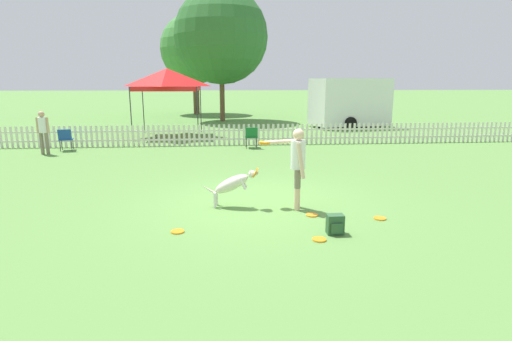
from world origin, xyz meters
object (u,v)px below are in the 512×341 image
at_px(folding_chair_center, 251,136).
at_px(leaping_dog, 233,184).
at_px(handler_person, 296,160).
at_px(backpack_on_grass, 335,224).
at_px(tree_right_grove, 221,37).
at_px(frisbee_midfield, 380,218).
at_px(folding_chair_blue_left, 66,138).
at_px(tree_left_grove, 195,49).
at_px(frisbee_near_dog, 178,232).
at_px(spectator_standing, 43,129).
at_px(frisbee_far_scatter, 312,215).
at_px(canopy_tent_main, 167,80).
at_px(equipment_trailer, 349,102).
at_px(frisbee_near_handler, 319,239).

bearing_deg(folding_chair_center, leaping_dog, 83.84).
bearing_deg(handler_person, backpack_on_grass, -154.28).
relative_size(backpack_on_grass, tree_right_grove, 0.04).
relative_size(leaping_dog, frisbee_midfield, 5.30).
relative_size(leaping_dog, folding_chair_center, 1.49).
relative_size(folding_chair_blue_left, tree_left_grove, 0.11).
relative_size(frisbee_near_dog, backpack_on_grass, 0.68).
relative_size(handler_person, folding_chair_blue_left, 1.98).
height_order(folding_chair_blue_left, spectator_standing, spectator_standing).
bearing_deg(spectator_standing, folding_chair_blue_left, -120.44).
bearing_deg(frisbee_midfield, spectator_standing, 140.00).
distance_m(folding_chair_blue_left, spectator_standing, 0.93).
distance_m(frisbee_far_scatter, canopy_tent_main, 12.61).
relative_size(frisbee_near_dog, tree_left_grove, 0.03).
xyz_separation_m(backpack_on_grass, spectator_standing, (-7.88, 8.11, 0.73)).
height_order(handler_person, spectator_standing, handler_person).
bearing_deg(tree_right_grove, leaping_dog, -89.69).
bearing_deg(leaping_dog, tree_left_grove, -165.32).
distance_m(handler_person, backpack_on_grass, 1.67).
distance_m(handler_person, spectator_standing, 10.05).
relative_size(backpack_on_grass, equipment_trailer, 0.07).
height_order(backpack_on_grass, equipment_trailer, equipment_trailer).
distance_m(frisbee_far_scatter, folding_chair_center, 7.94).
distance_m(frisbee_near_dog, folding_chair_blue_left, 9.81).
bearing_deg(folding_chair_blue_left, tree_right_grove, -128.37).
distance_m(handler_person, canopy_tent_main, 11.94).
height_order(folding_chair_blue_left, folding_chair_center, same).
xyz_separation_m(frisbee_near_handler, backpack_on_grass, (0.32, 0.24, 0.15)).
xyz_separation_m(backpack_on_grass, folding_chair_blue_left, (-7.43, 8.82, 0.31)).
xyz_separation_m(handler_person, backpack_on_grass, (0.40, -1.40, -0.82)).
xyz_separation_m(leaping_dog, canopy_tent_main, (-2.58, 11.01, 2.08)).
height_order(folding_chair_blue_left, tree_left_grove, tree_left_grove).
bearing_deg(frisbee_near_dog, tree_right_grove, 87.45).
height_order(folding_chair_blue_left, canopy_tent_main, canopy_tent_main).
xyz_separation_m(handler_person, leaping_dog, (-1.22, 0.20, -0.50)).
xyz_separation_m(backpack_on_grass, tree_right_grove, (-1.72, 19.75, 5.02)).
bearing_deg(frisbee_near_dog, equipment_trailer, 62.91).
bearing_deg(handler_person, frisbee_near_dog, 126.49).
bearing_deg(frisbee_near_handler, folding_chair_center, 92.37).
bearing_deg(backpack_on_grass, frisbee_near_dog, 173.43).
xyz_separation_m(frisbee_far_scatter, canopy_tent_main, (-4.03, 11.67, 2.54)).
height_order(frisbee_near_dog, tree_left_grove, tree_left_grove).
distance_m(spectator_standing, tree_left_grove, 18.55).
xyz_separation_m(handler_person, folding_chair_blue_left, (-7.03, 7.42, -0.50)).
xyz_separation_m(equipment_trailer, tree_right_grove, (-6.89, 4.29, 3.80)).
relative_size(frisbee_far_scatter, backpack_on_grass, 0.68).
distance_m(spectator_standing, equipment_trailer, 14.98).
xyz_separation_m(frisbee_near_handler, frisbee_midfield, (1.34, 0.89, 0.00)).
bearing_deg(frisbee_far_scatter, spectator_standing, 137.03).
xyz_separation_m(frisbee_near_handler, folding_chair_center, (-0.38, 9.09, 0.46)).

